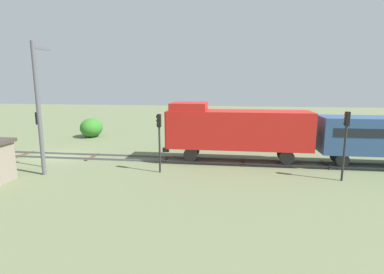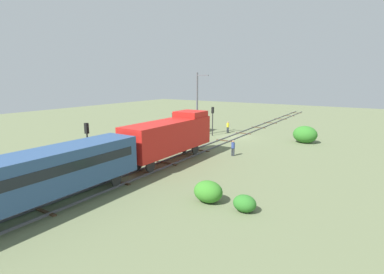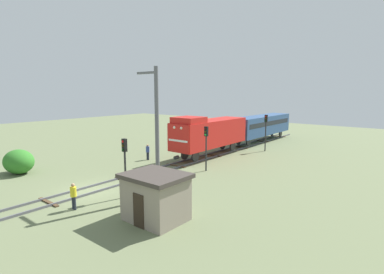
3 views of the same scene
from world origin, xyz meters
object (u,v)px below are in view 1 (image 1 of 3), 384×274
(traffic_signal_near, at_px, (39,129))
(catenary_mast, at_px, (39,106))
(traffic_signal_mid, at_px, (159,132))
(worker_by_signal, at_px, (176,139))
(locomotive, at_px, (235,128))
(worker_near_track, at_px, (8,150))
(traffic_signal_far, at_px, (346,134))

(traffic_signal_near, xyz_separation_m, catenary_mast, (1.74, 1.37, 1.85))
(traffic_signal_near, height_order, catenary_mast, catenary_mast)
(traffic_signal_mid, bearing_deg, traffic_signal_near, -91.24)
(worker_by_signal, relative_size, catenary_mast, 0.19)
(locomotive, bearing_deg, worker_near_track, -82.40)
(locomotive, xyz_separation_m, catenary_mast, (4.94, -13.16, 1.97))
(worker_near_track, bearing_deg, catenary_mast, -0.03)
(worker_by_signal, bearing_deg, traffic_signal_near, -110.29)
(traffic_signal_far, distance_m, worker_near_track, 25.03)
(traffic_signal_mid, relative_size, traffic_signal_far, 0.92)
(traffic_signal_far, relative_size, worker_by_signal, 2.66)
(locomotive, height_order, traffic_signal_near, locomotive)
(traffic_signal_mid, height_order, catenary_mast, catenary_mast)
(locomotive, xyz_separation_m, traffic_signal_far, (3.60, 6.93, 0.35))
(locomotive, height_order, worker_by_signal, locomotive)
(catenary_mast, bearing_deg, locomotive, 110.59)
(locomotive, bearing_deg, traffic_signal_far, 62.55)
(traffic_signal_near, bearing_deg, traffic_signal_far, 88.93)
(worker_near_track, xyz_separation_m, worker_by_signal, (-6.60, 12.43, 0.00))
(traffic_signal_near, xyz_separation_m, traffic_signal_mid, (0.20, 9.24, 0.01))
(locomotive, bearing_deg, worker_by_signal, -127.09)
(locomotive, relative_size, traffic_signal_mid, 2.78)
(traffic_signal_near, bearing_deg, locomotive, 102.42)
(worker_by_signal, distance_m, catenary_mast, 12.47)
(locomotive, bearing_deg, catenary_mast, -69.41)
(traffic_signal_mid, distance_m, worker_by_signal, 7.84)
(traffic_signal_mid, xyz_separation_m, traffic_signal_far, (0.20, 12.23, 0.23))
(traffic_signal_mid, height_order, worker_by_signal, traffic_signal_mid)
(traffic_signal_far, bearing_deg, worker_by_signal, -122.00)
(traffic_signal_far, relative_size, catenary_mast, 0.50)
(traffic_signal_far, xyz_separation_m, worker_near_track, (-1.20, -24.91, -2.13))
(traffic_signal_far, xyz_separation_m, worker_by_signal, (-7.80, -12.48, -2.13))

